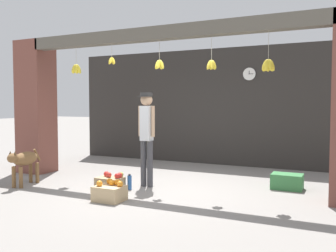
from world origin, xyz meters
name	(u,v)px	position (x,y,z in m)	size (l,w,h in m)	color
ground_plane	(157,188)	(0.00, 0.00, 0.00)	(60.00, 60.00, 0.00)	gray
shop_back_wall	(213,107)	(0.00, 3.11, 1.46)	(7.75, 0.12, 2.93)	#2D2B28
shop_pillar_left	(36,107)	(-3.22, 0.30, 1.46)	(0.70, 0.60, 2.93)	brown
storefront_awning	(161,35)	(0.01, 0.12, 2.77)	(5.85, 0.28, 0.89)	#5B564C
dog	(24,161)	(-2.35, -0.89, 0.47)	(0.35, 0.92, 0.69)	brown
shopkeeper	(147,131)	(-0.24, 0.05, 1.04)	(0.34, 0.29, 1.74)	#424247
fruit_crate_oranges	(110,192)	(-0.26, -1.11, 0.14)	(0.46, 0.38, 0.33)	tan
fruit_crate_apples	(110,183)	(-0.69, -0.48, 0.13)	(0.45, 0.33, 0.32)	tan
produce_box_green	(287,181)	(2.14, 0.96, 0.14)	(0.54, 0.37, 0.28)	#387A42
water_bottle	(130,182)	(-0.40, -0.30, 0.13)	(0.08, 0.08, 0.28)	#2D60AD
wall_clock	(249,74)	(0.93, 3.04, 2.26)	(0.32, 0.03, 0.32)	black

